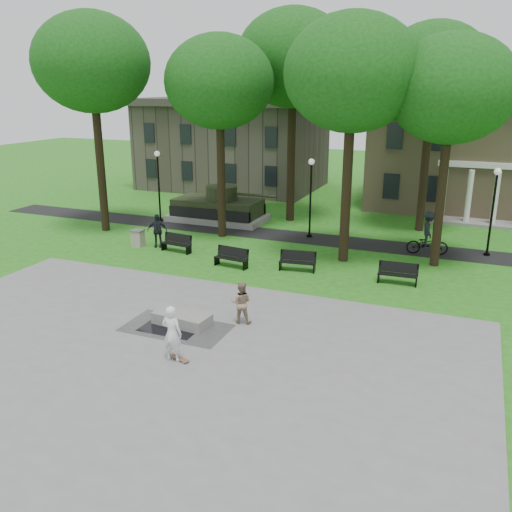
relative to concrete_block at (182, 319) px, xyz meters
The scene contains 27 objects.
ground 1.81m from the concrete_block, 79.82° to the left, with size 120.00×120.00×0.00m, color #226116.
plaza 3.26m from the concrete_block, 84.43° to the right, with size 22.00×16.00×0.02m, color gray.
footpath 13.77m from the concrete_block, 88.68° to the left, with size 44.00×2.60×0.01m, color black.
building_right 29.90m from the concrete_block, 69.61° to the left, with size 17.00×12.00×8.60m.
building_left 30.40m from the concrete_block, 110.71° to the left, with size 15.00×10.00×7.20m, color #4C443D.
tree_0 18.66m from the concrete_block, 137.36° to the left, with size 6.80×6.80×12.97m.
tree_1 15.61m from the concrete_block, 108.84° to the left, with size 6.20×6.20×11.63m.
tree_2 14.22m from the concrete_block, 69.60° to the left, with size 6.60×6.60×12.16m.
tree_3 16.30m from the concrete_block, 53.55° to the left, with size 6.00×6.00×11.19m.
tree_4 20.52m from the concrete_block, 95.42° to the left, with size 7.20×7.20×13.50m.
tree_5 21.65m from the concrete_block, 69.53° to the left, with size 6.40×6.40×12.44m.
lamp_left 17.26m from the concrete_block, 124.56° to the left, with size 0.36×0.36×4.73m.
lamp_mid 14.31m from the concrete_block, 86.68° to the left, with size 0.36×0.36×4.73m.
lamp_right 17.92m from the concrete_block, 52.43° to the left, with size 0.36×0.36×4.73m.
tank_monument 16.93m from the concrete_block, 111.29° to the left, with size 7.45×3.40×2.40m.
puddle 0.66m from the concrete_block, 113.08° to the right, with size 2.20×1.20×0.00m, color black.
concrete_block is the anchor object (origin of this frame).
skateboard 2.88m from the concrete_block, 62.11° to the right, with size 0.78×0.20×0.07m, color brown.
skateboarder 2.95m from the concrete_block, 66.34° to the right, with size 0.71×0.47×1.94m, color white.
friend_watching 2.35m from the concrete_block, 26.43° to the left, with size 0.80×0.63×1.66m, color #92785E.
pedestrian_walker 10.96m from the concrete_block, 126.87° to the left, with size 1.13×0.47×1.92m, color black.
cyclist 15.23m from the concrete_block, 59.31° to the left, with size 2.30×1.36×2.36m.
park_bench_0 9.79m from the concrete_block, 121.29° to the left, with size 1.84×0.74×1.00m.
park_bench_1 7.23m from the concrete_block, 99.42° to the left, with size 1.84×0.73×1.00m.
park_bench_2 8.08m from the concrete_block, 74.80° to the left, with size 1.84×0.76×1.00m.
park_bench_3 10.46m from the concrete_block, 48.14° to the left, with size 1.82×0.60×1.00m.
trash_bin 11.41m from the concrete_block, 132.32° to the left, with size 0.70×0.70×0.96m.
Camera 1 is at (9.52, -18.33, 8.75)m, focal length 38.00 mm.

